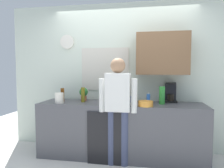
# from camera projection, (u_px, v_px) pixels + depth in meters

# --- Properties ---
(ground_plane) EXTENTS (8.00, 8.00, 0.00)m
(ground_plane) POSITION_uv_depth(u_px,v_px,m) (118.00, 165.00, 3.14)
(ground_plane) COLOR silver
(kitchen_counter) EXTENTS (2.65, 0.64, 0.89)m
(kitchen_counter) POSITION_uv_depth(u_px,v_px,m) (121.00, 130.00, 3.41)
(kitchen_counter) COLOR #4C4C51
(kitchen_counter) RESTS_ON ground_plane
(dishwasher_panel) EXTENTS (0.56, 0.02, 0.80)m
(dishwasher_panel) POSITION_uv_depth(u_px,v_px,m) (106.00, 139.00, 3.12)
(dishwasher_panel) COLOR black
(dishwasher_panel) RESTS_ON ground_plane
(back_wall_assembly) EXTENTS (4.25, 0.42, 2.60)m
(back_wall_assembly) POSITION_uv_depth(u_px,v_px,m) (128.00, 74.00, 3.72)
(back_wall_assembly) COLOR silver
(back_wall_assembly) RESTS_ON ground_plane
(coffee_maker) EXTENTS (0.20, 0.20, 0.33)m
(coffee_maker) POSITION_uv_depth(u_px,v_px,m) (170.00, 93.00, 3.48)
(coffee_maker) COLOR black
(coffee_maker) RESTS_ON kitchen_counter
(bottle_amber_beer) EXTENTS (0.06, 0.06, 0.23)m
(bottle_amber_beer) POSITION_uv_depth(u_px,v_px,m) (62.00, 95.00, 3.53)
(bottle_amber_beer) COLOR brown
(bottle_amber_beer) RESTS_ON kitchen_counter
(bottle_olive_oil) EXTENTS (0.06, 0.06, 0.25)m
(bottle_olive_oil) POSITION_uv_depth(u_px,v_px,m) (83.00, 95.00, 3.46)
(bottle_olive_oil) COLOR olive
(bottle_olive_oil) RESTS_ON kitchen_counter
(bottle_clear_soda) EXTENTS (0.09, 0.09, 0.28)m
(bottle_clear_soda) POSITION_uv_depth(u_px,v_px,m) (162.00, 95.00, 3.26)
(bottle_clear_soda) COLOR #2D8C33
(bottle_clear_soda) RESTS_ON kitchen_counter
(cup_blue_mug) EXTENTS (0.08, 0.08, 0.10)m
(cup_blue_mug) POSITION_uv_depth(u_px,v_px,m) (131.00, 99.00, 3.45)
(cup_blue_mug) COLOR #3351B2
(cup_blue_mug) RESTS_ON kitchen_counter
(mixing_bowl) EXTENTS (0.22, 0.22, 0.08)m
(mixing_bowl) POSITION_uv_depth(u_px,v_px,m) (146.00, 104.00, 3.08)
(mixing_bowl) COLOR orange
(mixing_bowl) RESTS_ON kitchen_counter
(potted_plant) EXTENTS (0.15, 0.15, 0.23)m
(potted_plant) POSITION_uv_depth(u_px,v_px,m) (84.00, 93.00, 3.61)
(potted_plant) COLOR #9E5638
(potted_plant) RESTS_ON kitchen_counter
(dish_soap) EXTENTS (0.06, 0.06, 0.18)m
(dish_soap) POSITION_uv_depth(u_px,v_px,m) (148.00, 98.00, 3.36)
(dish_soap) COLOR blue
(dish_soap) RESTS_ON kitchen_counter
(storage_canister) EXTENTS (0.14, 0.14, 0.17)m
(storage_canister) POSITION_uv_depth(u_px,v_px,m) (59.00, 98.00, 3.35)
(storage_canister) COLOR silver
(storage_canister) RESTS_ON kitchen_counter
(person_at_sink) EXTENTS (0.57, 0.22, 1.60)m
(person_at_sink) POSITION_uv_depth(u_px,v_px,m) (118.00, 102.00, 3.08)
(person_at_sink) COLOR #3F4766
(person_at_sink) RESTS_ON ground_plane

